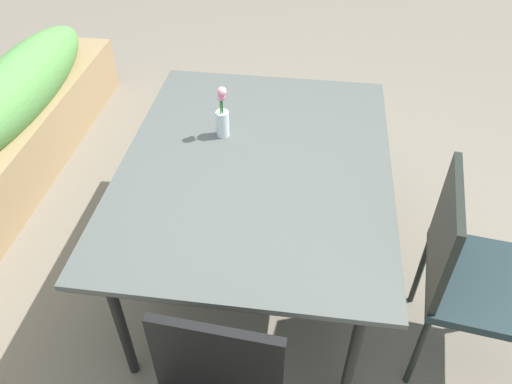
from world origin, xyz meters
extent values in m
plane|color=#756B5B|center=(0.00, 0.00, 0.00)|extent=(12.00, 12.00, 0.00)
cube|color=#4C514C|center=(0.01, 0.01, 0.73)|extent=(1.54, 1.18, 0.03)
cube|color=black|center=(0.01, 0.01, 0.70)|extent=(1.51, 1.16, 0.02)
cylinder|color=black|center=(-0.63, -0.46, 0.36)|extent=(0.04, 0.04, 0.71)
cylinder|color=black|center=(0.66, -0.46, 0.36)|extent=(0.04, 0.04, 0.71)
cylinder|color=black|center=(-0.63, 0.48, 0.36)|extent=(0.04, 0.04, 0.71)
cylinder|color=black|center=(0.66, 0.48, 0.36)|extent=(0.04, 0.04, 0.71)
cube|color=black|center=(-0.97, -0.01, 0.71)|extent=(0.06, 0.40, 0.43)
cube|color=#1A2A2C|center=(-0.33, -0.99, 0.49)|extent=(0.55, 0.55, 0.04)
cube|color=black|center=(-0.30, -0.76, 0.72)|extent=(0.47, 0.09, 0.44)
cylinder|color=black|center=(-0.08, -0.80, 0.24)|extent=(0.03, 0.03, 0.48)
cylinder|color=black|center=(-0.53, -0.74, 0.24)|extent=(0.03, 0.03, 0.48)
cylinder|color=silver|center=(0.19, 0.19, 0.80)|extent=(0.06, 0.06, 0.13)
cylinder|color=#2D662D|center=(0.18, 0.19, 0.89)|extent=(0.01, 0.01, 0.12)
sphere|color=pink|center=(0.18, 0.19, 0.95)|extent=(0.03, 0.03, 0.03)
cylinder|color=#2D662D|center=(0.19, 0.18, 0.90)|extent=(0.01, 0.01, 0.15)
sphere|color=pink|center=(0.19, 0.18, 0.98)|extent=(0.04, 0.04, 0.04)
cylinder|color=#2D662D|center=(0.20, 0.20, 0.88)|extent=(0.01, 0.01, 0.11)
sphere|color=white|center=(0.20, 0.20, 0.94)|extent=(0.02, 0.02, 0.02)
cylinder|color=#2D662D|center=(0.19, 0.19, 0.89)|extent=(0.01, 0.01, 0.12)
sphere|color=pink|center=(0.19, 0.19, 0.95)|extent=(0.03, 0.03, 0.03)
ellipsoid|color=#569347|center=(0.85, 1.61, 0.52)|extent=(1.60, 0.37, 0.40)
camera|label=1|loc=(-1.72, -0.22, 2.11)|focal=35.20mm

